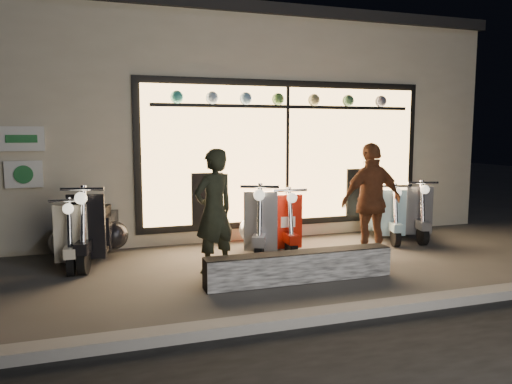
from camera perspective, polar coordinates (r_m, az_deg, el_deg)
ground at (r=7.29m, az=3.34°, el=-8.70°), size 40.00×40.00×0.00m
kerb at (r=5.56m, az=11.23°, el=-13.25°), size 40.00×0.25×0.12m
shop_building at (r=11.79m, az=-5.67°, el=7.60°), size 10.20×6.23×4.20m
graffiti_barrier at (r=6.64m, az=5.02°, el=-8.49°), size 2.55×0.28×0.40m
scooter_silver at (r=8.13m, az=0.98°, el=-3.76°), size 0.94×1.54×1.13m
scooter_red at (r=8.30m, az=2.35°, el=-3.76°), size 0.52×1.47×1.05m
scooter_black at (r=8.05m, az=-17.77°, el=-4.13°), size 0.75×1.62×1.15m
scooter_cream at (r=7.97m, az=-20.03°, el=-4.76°), size 0.49×1.40×1.01m
scooter_blue at (r=9.53m, az=14.41°, el=-2.68°), size 0.72×1.41×1.01m
scooter_grey at (r=9.79m, az=16.92°, el=-2.41°), size 0.73×1.48×1.05m
man at (r=6.93m, az=-4.80°, el=-2.19°), size 0.74×0.63×1.73m
woman at (r=7.87m, az=13.07°, el=-1.03°), size 1.08×0.52×1.79m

